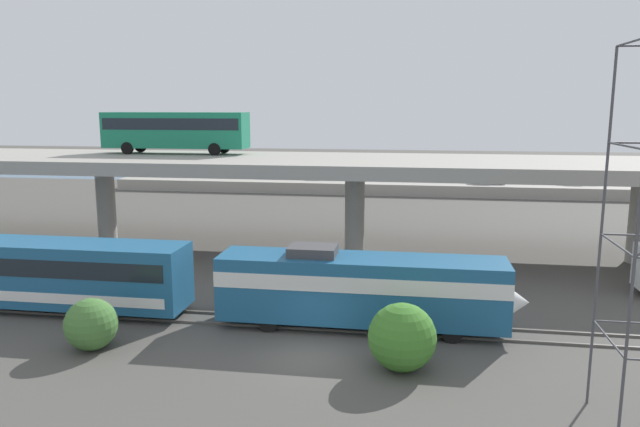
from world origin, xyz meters
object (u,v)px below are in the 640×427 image
at_px(train_locomotive, 375,287).
at_px(parked_car_3, 465,173).
at_px(parked_car_2, 578,178).
at_px(parked_car_5, 488,177).
at_px(parked_car_0, 320,173).
at_px(parked_car_1, 222,169).
at_px(transit_bus_on_overpass, 176,129).
at_px(parked_car_4, 290,170).

xyz_separation_m(train_locomotive, parked_car_3, (8.42, 52.96, 0.02)).
relative_size(parked_car_2, parked_car_3, 1.13).
height_order(train_locomotive, parked_car_5, train_locomotive).
bearing_deg(train_locomotive, parked_car_5, 77.32).
relative_size(parked_car_0, parked_car_1, 0.95).
relative_size(parked_car_0, parked_car_5, 1.00).
xyz_separation_m(transit_bus_on_overpass, parked_car_4, (2.17, 35.03, -7.05)).
height_order(train_locomotive, parked_car_3, train_locomotive).
xyz_separation_m(transit_bus_on_overpass, parked_car_1, (-7.81, 35.31, -7.05)).
relative_size(transit_bus_on_overpass, parked_car_2, 2.56).
bearing_deg(parked_car_2, transit_bus_on_overpass, -141.53).
distance_m(train_locomotive, parked_car_2, 54.66).
height_order(parked_car_1, parked_car_3, same).
bearing_deg(train_locomotive, parked_car_1, 115.48).
bearing_deg(parked_car_3, train_locomotive, -99.03).
height_order(transit_bus_on_overpass, parked_car_4, transit_bus_on_overpass).
relative_size(train_locomotive, parked_car_1, 3.44).
distance_m(transit_bus_on_overpass, parked_car_0, 33.54).
distance_m(parked_car_0, parked_car_3, 19.34).
height_order(train_locomotive, transit_bus_on_overpass, transit_bus_on_overpass).
bearing_deg(train_locomotive, transit_bus_on_overpass, 134.05).
bearing_deg(transit_bus_on_overpass, parked_car_3, 52.86).
bearing_deg(parked_car_3, parked_car_1, 178.78).
distance_m(parked_car_0, parked_car_1, 15.19).
xyz_separation_m(parked_car_2, parked_car_5, (-11.05, -1.13, -0.00)).
distance_m(train_locomotive, parked_car_4, 55.63).
bearing_deg(parked_car_4, parked_car_1, -1.62).
bearing_deg(parked_car_5, transit_bus_on_overpass, -133.33).
height_order(train_locomotive, parked_car_0, train_locomotive).
bearing_deg(transit_bus_on_overpass, parked_car_2, 38.47).
distance_m(parked_car_4, parked_car_5, 26.98).
xyz_separation_m(parked_car_0, parked_car_4, (-4.85, 3.00, 0.00)).
distance_m(parked_car_2, parked_car_5, 11.11).
xyz_separation_m(parked_car_3, parked_car_5, (2.58, -4.08, 0.00)).
bearing_deg(parked_car_2, parked_car_0, 179.32).
bearing_deg(parked_car_1, parked_car_5, -7.48).
relative_size(transit_bus_on_overpass, parked_car_4, 2.58).
bearing_deg(parked_car_5, parked_car_3, 122.31).
distance_m(parked_car_3, parked_car_5, 4.83).
xyz_separation_m(parked_car_1, parked_car_4, (9.99, -0.28, 0.00)).
xyz_separation_m(parked_car_0, parked_car_2, (32.80, -0.39, 0.00)).
distance_m(train_locomotive, transit_bus_on_overpass, 26.53).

